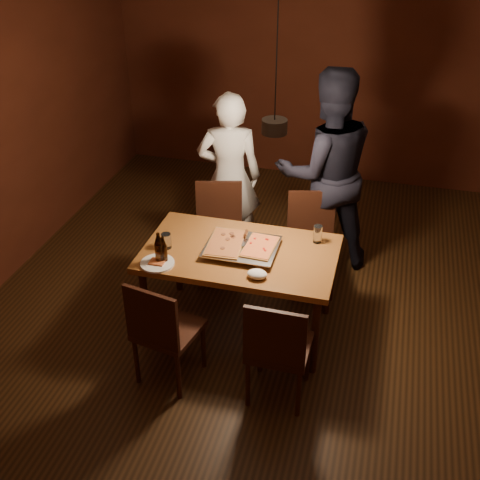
% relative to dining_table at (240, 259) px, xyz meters
% --- Properties ---
extents(room_shell, '(6.00, 6.00, 6.00)m').
position_rel_dining_table_xyz_m(room_shell, '(0.22, 0.11, 0.72)').
color(room_shell, '#3B2310').
rests_on(room_shell, ground).
extents(dining_table, '(1.50, 0.90, 0.75)m').
position_rel_dining_table_xyz_m(dining_table, '(0.00, 0.00, 0.00)').
color(dining_table, '#995B27').
rests_on(dining_table, floor).
extents(chair_far_left, '(0.52, 0.52, 0.49)m').
position_rel_dining_table_xyz_m(chair_far_left, '(-0.40, 0.74, -0.14)').
color(chair_far_left, '#38190F').
rests_on(chair_far_left, floor).
extents(chair_far_right, '(0.51, 0.51, 0.49)m').
position_rel_dining_table_xyz_m(chair_far_right, '(0.45, 0.77, -0.14)').
color(chair_far_right, '#38190F').
rests_on(chair_far_right, floor).
extents(chair_near_left, '(0.50, 0.50, 0.49)m').
position_rel_dining_table_xyz_m(chair_near_left, '(-0.37, -0.76, -0.14)').
color(chair_near_left, '#38190F').
rests_on(chair_near_left, floor).
extents(chair_near_right, '(0.42, 0.42, 0.49)m').
position_rel_dining_table_xyz_m(chair_near_right, '(0.46, -0.74, -0.14)').
color(chair_near_right, '#38190F').
rests_on(chair_near_right, floor).
extents(pizza_tray, '(0.56, 0.47, 0.05)m').
position_rel_dining_table_xyz_m(pizza_tray, '(0.01, 0.00, 0.10)').
color(pizza_tray, silver).
rests_on(pizza_tray, dining_table).
extents(pizza_meat, '(0.29, 0.44, 0.02)m').
position_rel_dining_table_xyz_m(pizza_meat, '(-0.11, -0.00, 0.13)').
color(pizza_meat, maroon).
rests_on(pizza_meat, pizza_tray).
extents(pizza_cheese, '(0.25, 0.37, 0.02)m').
position_rel_dining_table_xyz_m(pizza_cheese, '(0.15, 0.02, 0.13)').
color(pizza_cheese, gold).
rests_on(pizza_cheese, pizza_tray).
extents(spatula, '(0.12, 0.25, 0.04)m').
position_rel_dining_table_xyz_m(spatula, '(0.02, 0.03, 0.14)').
color(spatula, silver).
rests_on(spatula, pizza_tray).
extents(beer_bottle_a, '(0.07, 0.07, 0.25)m').
position_rel_dining_table_xyz_m(beer_bottle_a, '(-0.54, -0.31, 0.20)').
color(beer_bottle_a, black).
rests_on(beer_bottle_a, dining_table).
extents(beer_bottle_b, '(0.06, 0.06, 0.22)m').
position_rel_dining_table_xyz_m(beer_bottle_b, '(-0.51, -0.29, 0.18)').
color(beer_bottle_b, black).
rests_on(beer_bottle_b, dining_table).
extents(water_glass_left, '(0.08, 0.08, 0.12)m').
position_rel_dining_table_xyz_m(water_glass_left, '(-0.57, -0.10, 0.14)').
color(water_glass_left, silver).
rests_on(water_glass_left, dining_table).
extents(water_glass_right, '(0.07, 0.07, 0.15)m').
position_rel_dining_table_xyz_m(water_glass_right, '(0.56, 0.29, 0.15)').
color(water_glass_right, silver).
rests_on(water_glass_right, dining_table).
extents(plate_slice, '(0.26, 0.26, 0.03)m').
position_rel_dining_table_xyz_m(plate_slice, '(-0.55, -0.34, 0.08)').
color(plate_slice, white).
rests_on(plate_slice, dining_table).
extents(napkin, '(0.15, 0.11, 0.06)m').
position_rel_dining_table_xyz_m(napkin, '(0.21, -0.31, 0.10)').
color(napkin, white).
rests_on(napkin, dining_table).
extents(diner_white, '(0.67, 0.53, 1.64)m').
position_rel_dining_table_xyz_m(diner_white, '(-0.40, 1.12, 0.14)').
color(diner_white, white).
rests_on(diner_white, floor).
extents(diner_dark, '(1.14, 1.03, 1.91)m').
position_rel_dining_table_xyz_m(diner_dark, '(0.49, 1.17, 0.28)').
color(diner_dark, black).
rests_on(diner_dark, floor).
extents(pendant_lamp, '(0.18, 0.18, 1.10)m').
position_rel_dining_table_xyz_m(pendant_lamp, '(0.22, 0.11, 1.08)').
color(pendant_lamp, black).
rests_on(pendant_lamp, ceiling).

